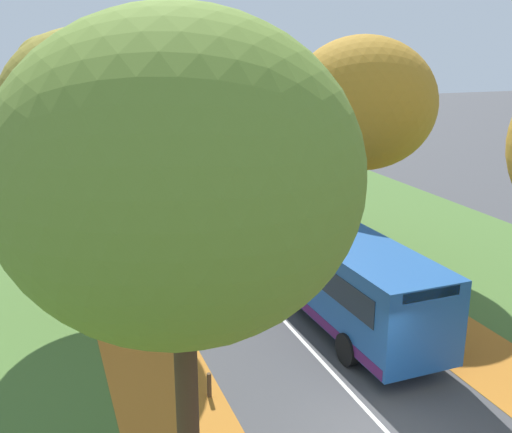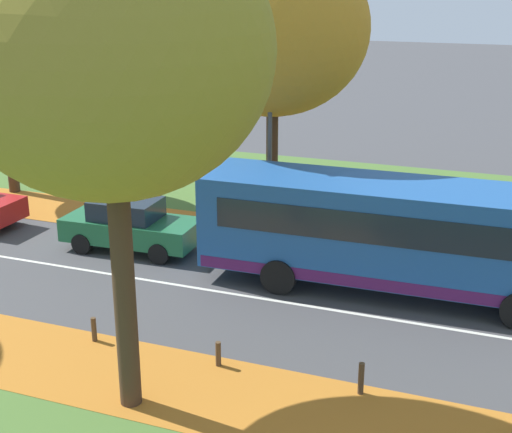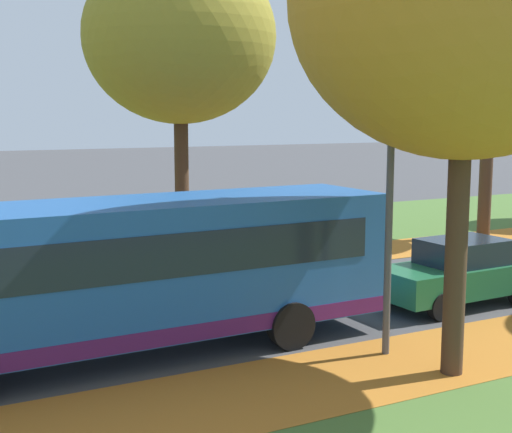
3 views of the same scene
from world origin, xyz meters
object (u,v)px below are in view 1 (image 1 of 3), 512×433
Objects in this scene: tree_left_mid at (72,81)px; streetlamp_right at (326,176)px; tree_left_nearest at (179,178)px; car_red_following at (213,192)px; tree_right_distant at (175,79)px; tree_left_far at (60,71)px; tree_right_far at (207,83)px; tree_left_near at (88,108)px; car_blue_third_in_line at (183,172)px; bus at (332,266)px; bollard_sixth at (145,265)px; car_green_lead at (254,224)px; bollard_third at (209,385)px; car_grey_trailing at (148,141)px; bollard_fourth at (182,332)px; car_white_fourth_in_line at (165,155)px; tree_left_distant at (49,64)px; tree_right_mid at (272,89)px; tree_right_near at (362,104)px; bollard_fifth at (161,295)px.

tree_left_mid is 14.99m from streetlamp_right.
tree_left_nearest is 24.07m from car_red_following.
streetlamp_right is at bearing -92.82° from tree_right_distant.
tree_left_far reaches higher than streetlamp_right.
tree_left_mid is 15.58m from tree_right_far.
tree_left_near is 2.21× the size of car_blue_third_in_line.
streetlamp_right is 5.19m from bus.
car_red_following is (-3.42, -23.53, -4.79)m from tree_right_distant.
tree_left_far is 15.43× the size of bollard_sixth.
tree_left_mid is at bearing -89.48° from tree_left_far.
car_green_lead is (-3.42, -30.12, -4.79)m from tree_right_distant.
tree_right_far is 32.75m from bollard_third.
tree_left_mid is at bearing -111.08° from car_grey_trailing.
bollard_fourth is at bearing -65.54° from tree_left_near.
tree_left_mid reaches higher than streetlamp_right.
tree_right_far is 1.94× the size of car_red_following.
car_blue_third_in_line is (5.09, 20.84, 0.46)m from bollard_fourth.
bollard_fourth is 27.81m from car_white_fourth_in_line.
tree_left_distant is 14.68m from tree_right_far.
tree_left_near is at bearing -133.69° from tree_right_mid.
tree_right_distant is at bearing 84.64° from bus.
bus is at bearing -97.35° from tree_right_far.
car_grey_trailing is (-3.59, 29.24, -5.72)m from tree_right_near.
tree_left_nearest is 46.94m from tree_right_distant.
bollard_fifth is at bearing -168.05° from streetlamp_right.
car_red_following is (-3.46, 9.98, -5.72)m from tree_right_near.
car_grey_trailing is (5.33, 34.32, 0.46)m from bollard_fourth.
tree_left_near is 0.90× the size of bus.
tree_right_mid is 0.80× the size of bus.
car_white_fourth_in_line reaches higher than bollard_third.
tree_right_mid is at bearing -88.80° from tree_right_distant.
car_blue_third_in_line is at bearing 93.65° from car_red_following.
car_blue_third_in_line is (-4.26, 4.83, -5.52)m from tree_right_mid.
tree_right_near is at bearing -7.73° from bollard_sixth.
car_blue_third_in_line is at bearing 103.64° from tree_right_near.
car_green_lead is 1.01× the size of car_grey_trailing.
car_white_fourth_in_line is at bearing 90.41° from car_green_lead.
tree_right_far is at bearing 67.71° from bollard_sixth.
car_grey_trailing is at bearing 81.86° from bollard_third.
tree_left_far is 2.17× the size of car_green_lead.
bollard_third reaches higher than bollard_sixth.
tree_right_far reaches higher than bollard_third.
tree_left_far is at bearing 116.91° from tree_right_near.
tree_right_distant is 38.66m from bus.
tree_left_mid is (0.32, 12.15, 0.14)m from tree_left_near.
tree_left_mid is 2.15× the size of car_grey_trailing.
tree_left_near is 26.01m from tree_right_far.
bollard_third is at bearing -116.11° from tree_right_mid.
tree_right_distant is at bearing 77.95° from bollard_third.
tree_right_mid is at bearing 64.79° from tree_left_nearest.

